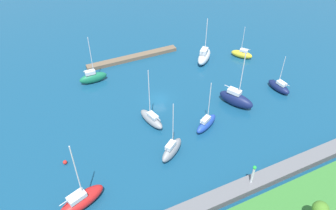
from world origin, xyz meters
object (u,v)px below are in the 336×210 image
object	(u,v)px
pier_dock	(133,58)
sailboat_white_along_channel	(204,56)
sailboat_yellow_lone_south	(242,54)
harbor_beacon	(253,173)
sailboat_green_inner_mooring	(93,77)
sailboat_blue_near_pier	(206,123)
sailboat_red_east_end	(81,200)
sailboat_gray_far_north	(172,149)
sailboat_navy_west_end	(279,87)
sailboat_navy_mid_basin	(236,99)
park_tree_west	(320,209)
mooring_buoy_red	(65,162)
sailboat_gray_center_basin	(151,119)

from	to	relation	value
pier_dock	sailboat_white_along_channel	xyz separation A→B (m)	(-15.63, 8.61, 1.09)
sailboat_white_along_channel	sailboat_yellow_lone_south	xyz separation A→B (m)	(-9.64, 2.44, -0.51)
harbor_beacon	sailboat_green_inner_mooring	xyz separation A→B (m)	(14.59, -38.96, -2.17)
sailboat_white_along_channel	sailboat_blue_near_pier	distance (m)	24.33
sailboat_red_east_end	sailboat_gray_far_north	world-z (taller)	sailboat_red_east_end
pier_dock	sailboat_navy_west_end	xyz separation A→B (m)	(-24.30, 26.20, 0.56)
sailboat_green_inner_mooring	sailboat_gray_far_north	world-z (taller)	sailboat_green_inner_mooring
sailboat_navy_mid_basin	harbor_beacon	bearing A→B (deg)	-55.53
park_tree_west	sailboat_red_east_end	xyz separation A→B (m)	(28.05, -17.47, -3.56)
sailboat_gray_far_north	sailboat_navy_mid_basin	bearing A→B (deg)	-13.68
sailboat_white_along_channel	mooring_buoy_red	world-z (taller)	sailboat_white_along_channel
sailboat_green_inner_mooring	sailboat_blue_near_pier	bearing A→B (deg)	-58.44
sailboat_yellow_lone_south	mooring_buoy_red	bearing A→B (deg)	71.79
pier_dock	sailboat_white_along_channel	size ratio (longest dim) A/B	2.12
sailboat_green_inner_mooring	park_tree_west	bearing A→B (deg)	-70.49
sailboat_blue_near_pier	mooring_buoy_red	bearing A→B (deg)	147.53
sailboat_white_along_channel	sailboat_gray_far_north	world-z (taller)	sailboat_white_along_channel
sailboat_red_east_end	sailboat_white_along_channel	size ratio (longest dim) A/B	1.11
mooring_buoy_red	sailboat_red_east_end	bearing A→B (deg)	94.73
pier_dock	sailboat_red_east_end	size ratio (longest dim) A/B	1.91
sailboat_gray_far_north	sailboat_navy_west_end	distance (m)	30.32
park_tree_west	sailboat_navy_west_end	xyz separation A→B (m)	(-17.88, -27.84, -3.77)
sailboat_yellow_lone_south	sailboat_red_east_end	bearing A→B (deg)	81.43
sailboat_blue_near_pier	sailboat_navy_mid_basin	bearing A→B (deg)	-6.28
sailboat_green_inner_mooring	sailboat_yellow_lone_south	world-z (taller)	sailboat_green_inner_mooring
harbor_beacon	sailboat_white_along_channel	xyz separation A→B (m)	(-12.71, -36.06, -1.95)
sailboat_yellow_lone_south	sailboat_navy_west_end	world-z (taller)	sailboat_navy_west_end
sailboat_gray_center_basin	park_tree_west	bearing A→B (deg)	-172.26
park_tree_west	sailboat_gray_far_north	xyz separation A→B (m)	(11.61, -20.79, -3.46)
sailboat_navy_mid_basin	sailboat_gray_far_north	world-z (taller)	sailboat_navy_mid_basin
sailboat_navy_mid_basin	mooring_buoy_red	world-z (taller)	sailboat_navy_mid_basin
sailboat_green_inner_mooring	sailboat_red_east_end	size ratio (longest dim) A/B	0.91
pier_dock	sailboat_gray_far_north	size ratio (longest dim) A/B	2.12
sailboat_red_east_end	sailboat_white_along_channel	bearing A→B (deg)	17.60
park_tree_west	sailboat_gray_center_basin	size ratio (longest dim) A/B	0.38
sailboat_navy_mid_basin	sailboat_yellow_lone_south	size ratio (longest dim) A/B	1.48
sailboat_white_along_channel	mooring_buoy_red	xyz separation A→B (m)	(38.02, 18.77, -1.18)
sailboat_gray_center_basin	sailboat_gray_far_north	size ratio (longest dim) A/B	1.07
sailboat_gray_center_basin	sailboat_white_along_channel	bearing A→B (deg)	-66.65
sailboat_red_east_end	sailboat_green_inner_mooring	bearing A→B (deg)	52.83
park_tree_west	sailboat_gray_center_basin	distance (m)	32.23
pier_dock	sailboat_gray_center_basin	size ratio (longest dim) A/B	1.98
sailboat_red_east_end	sailboat_yellow_lone_south	size ratio (longest dim) A/B	1.49
park_tree_west	sailboat_navy_mid_basin	size ratio (longest dim) A/B	0.37
sailboat_blue_near_pier	sailboat_gray_far_north	distance (m)	9.56
sailboat_yellow_lone_south	sailboat_blue_near_pier	bearing A→B (deg)	93.93
sailboat_green_inner_mooring	sailboat_yellow_lone_south	size ratio (longest dim) A/B	1.35
sailboat_green_inner_mooring	sailboat_white_along_channel	bearing A→B (deg)	-7.06
park_tree_west	sailboat_gray_far_north	bearing A→B (deg)	-60.82
sailboat_red_east_end	sailboat_white_along_channel	world-z (taller)	sailboat_red_east_end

